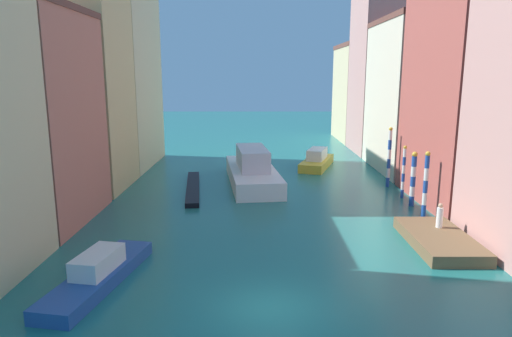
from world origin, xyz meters
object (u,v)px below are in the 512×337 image
(mooring_pole_0, at_px, (428,184))
(vaporetto_white, at_px, (254,171))
(mooring_pole_3, at_px, (391,157))
(gondola_black, at_px, (195,188))
(person_on_dock, at_px, (442,217))
(waterfront_dock, at_px, (441,240))
(mooring_pole_2, at_px, (405,171))
(motorboat_0, at_px, (319,160))
(motorboat_1, at_px, (101,273))
(mooring_pole_1, at_px, (415,178))

(mooring_pole_0, height_order, vaporetto_white, mooring_pole_0)
(mooring_pole_3, bearing_deg, gondola_black, -176.26)
(person_on_dock, bearing_deg, waterfront_dock, -110.45)
(mooring_pole_2, distance_m, motorboat_0, 12.81)
(mooring_pole_2, bearing_deg, motorboat_1, -141.17)
(waterfront_dock, distance_m, mooring_pole_0, 5.58)
(mooring_pole_0, bearing_deg, mooring_pole_1, 88.31)
(waterfront_dock, bearing_deg, mooring_pole_1, 81.93)
(gondola_black, distance_m, motorboat_0, 14.68)
(mooring_pole_2, bearing_deg, mooring_pole_3, 92.11)
(mooring_pole_0, bearing_deg, person_on_dock, -98.40)
(waterfront_dock, height_order, gondola_black, waterfront_dock)
(vaporetto_white, relative_size, gondola_black, 1.17)
(waterfront_dock, xyz_separation_m, gondola_black, (-15.16, 12.34, -0.14))
(mooring_pole_0, height_order, gondola_black, mooring_pole_0)
(gondola_black, bearing_deg, mooring_pole_1, -15.88)
(waterfront_dock, relative_size, gondola_black, 0.59)
(waterfront_dock, distance_m, vaporetto_white, 17.94)
(waterfront_dock, bearing_deg, mooring_pole_0, 78.80)
(mooring_pole_3, distance_m, gondola_black, 16.37)
(mooring_pole_1, xyz_separation_m, motorboat_1, (-18.13, -12.39, -1.51))
(person_on_dock, bearing_deg, mooring_pole_2, 85.44)
(mooring_pole_1, bearing_deg, motorboat_0, 109.45)
(gondola_black, bearing_deg, mooring_pole_2, -8.37)
(person_on_dock, xyz_separation_m, vaporetto_white, (-10.76, 13.50, -0.19))
(person_on_dock, relative_size, mooring_pole_2, 0.35)
(person_on_dock, distance_m, gondola_black, 19.22)
(mooring_pole_0, bearing_deg, waterfront_dock, -101.20)
(waterfront_dock, height_order, mooring_pole_2, mooring_pole_2)
(vaporetto_white, relative_size, motorboat_0, 1.67)
(motorboat_1, bearing_deg, motorboat_0, 63.40)
(mooring_pole_2, xyz_separation_m, motorboat_0, (-4.97, 11.73, -1.36))
(mooring_pole_1, height_order, mooring_pole_2, mooring_pole_2)
(motorboat_1, bearing_deg, vaporetto_white, 70.86)
(waterfront_dock, distance_m, mooring_pole_3, 13.62)
(waterfront_dock, relative_size, person_on_dock, 4.42)
(mooring_pole_0, xyz_separation_m, mooring_pole_3, (-0.02, 8.26, 0.32))
(gondola_black, distance_m, motorboat_1, 17.12)
(mooring_pole_0, relative_size, mooring_pole_3, 0.87)
(mooring_pole_2, xyz_separation_m, mooring_pole_3, (-0.13, 3.45, 0.51))
(mooring_pole_3, distance_m, motorboat_0, 9.77)
(gondola_black, bearing_deg, mooring_pole_3, 3.74)
(person_on_dock, bearing_deg, mooring_pole_3, 87.31)
(mooring_pole_2, distance_m, gondola_black, 16.57)
(motorboat_0, bearing_deg, mooring_pole_2, -67.06)
(vaporetto_white, bearing_deg, gondola_black, -154.48)
(person_on_dock, relative_size, motorboat_1, 0.18)
(person_on_dock, height_order, motorboat_1, person_on_dock)
(mooring_pole_2, height_order, gondola_black, mooring_pole_2)
(mooring_pole_3, relative_size, motorboat_0, 0.66)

